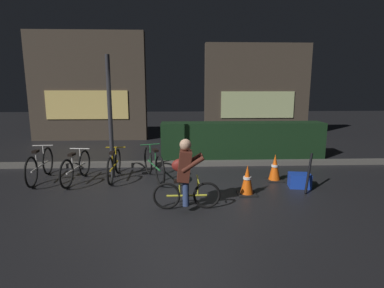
{
  "coord_description": "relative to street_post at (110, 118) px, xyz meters",
  "views": [
    {
      "loc": [
        -0.07,
        -5.87,
        2.13
      ],
      "look_at": [
        0.2,
        0.6,
        0.9
      ],
      "focal_mm": 28.8,
      "sensor_mm": 36.0,
      "label": 1
    }
  ],
  "objects": [
    {
      "name": "traffic_cone_near",
      "position": [
        2.9,
        -1.3,
        -1.11
      ],
      "size": [
        0.36,
        0.36,
        0.6
      ],
      "color": "black",
      "rests_on": "ground"
    },
    {
      "name": "parked_bike_center_right",
      "position": [
        0.98,
        -0.21,
        -1.05
      ],
      "size": [
        0.62,
        1.62,
        0.78
      ],
      "rotation": [
        0.0,
        0.0,
        1.91
      ],
      "color": "black",
      "rests_on": "ground"
    },
    {
      "name": "parked_bike_leftmost",
      "position": [
        -1.59,
        -0.17,
        -1.06
      ],
      "size": [
        0.46,
        1.67,
        0.77
      ],
      "rotation": [
        0.0,
        0.0,
        1.64
      ],
      "color": "black",
      "rests_on": "ground"
    },
    {
      "name": "storefront_right",
      "position": [
        4.85,
        6.0,
        0.51
      ],
      "size": [
        4.38,
        0.54,
        3.85
      ],
      "color": "#42382D",
      "rests_on": "ground"
    },
    {
      "name": "storefront_left",
      "position": [
        -1.98,
        5.3,
        0.67
      ],
      "size": [
        4.49,
        0.54,
        4.18
      ],
      "color": "#42382D",
      "rests_on": "ground"
    },
    {
      "name": "blue_crate",
      "position": [
        4.12,
        -0.9,
        -1.25
      ],
      "size": [
        0.48,
        0.39,
        0.3
      ],
      "primitive_type": "cube",
      "rotation": [
        0.0,
        0.0,
        -0.16
      ],
      "color": "#193DB7",
      "rests_on": "ground"
    },
    {
      "name": "closed_umbrella",
      "position": [
        4.19,
        -1.15,
        -1.02
      ],
      "size": [
        0.3,
        0.41,
        0.76
      ],
      "primitive_type": "cylinder",
      "rotation": [
        0.0,
        0.52,
        0.99
      ],
      "color": "black",
      "rests_on": "ground"
    },
    {
      "name": "sidewalk_curb",
      "position": [
        1.64,
        1.0,
        -1.34
      ],
      "size": [
        12.0,
        0.24,
        0.12
      ],
      "primitive_type": "cube",
      "color": "#56544F",
      "rests_on": "ground"
    },
    {
      "name": "traffic_cone_far",
      "position": [
        3.72,
        -0.42,
        -1.11
      ],
      "size": [
        0.36,
        0.36,
        0.62
      ],
      "color": "black",
      "rests_on": "ground"
    },
    {
      "name": "parked_bike_center_left",
      "position": [
        0.06,
        -0.1,
        -1.08
      ],
      "size": [
        0.46,
        1.53,
        0.7
      ],
      "rotation": [
        0.0,
        0.0,
        1.59
      ],
      "color": "black",
      "rests_on": "ground"
    },
    {
      "name": "street_post",
      "position": [
        0.0,
        0.0,
        0.0
      ],
      "size": [
        0.1,
        0.1,
        2.81
      ],
      "primitive_type": "cylinder",
      "color": "#2D2D33",
      "rests_on": "ground"
    },
    {
      "name": "hedge_row",
      "position": [
        3.44,
        1.9,
        -0.87
      ],
      "size": [
        4.8,
        0.7,
        1.06
      ],
      "primitive_type": "cube",
      "color": "black",
      "rests_on": "ground"
    },
    {
      "name": "cyclist",
      "position": [
        1.67,
        -1.94,
        -0.78
      ],
      "size": [
        1.19,
        0.51,
        1.25
      ],
      "rotation": [
        0.0,
        0.0,
        0.01
      ],
      "color": "black",
      "rests_on": "ground"
    },
    {
      "name": "parked_bike_left_mid",
      "position": [
        -0.75,
        -0.29,
        -1.08
      ],
      "size": [
        0.46,
        1.55,
        0.72
      ],
      "rotation": [
        0.0,
        0.0,
        1.47
      ],
      "color": "black",
      "rests_on": "ground"
    },
    {
      "name": "ground_plane",
      "position": [
        1.64,
        -1.2,
        -1.4
      ],
      "size": [
        40.0,
        40.0,
        0.0
      ],
      "primitive_type": "plane",
      "color": "black"
    }
  ]
}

